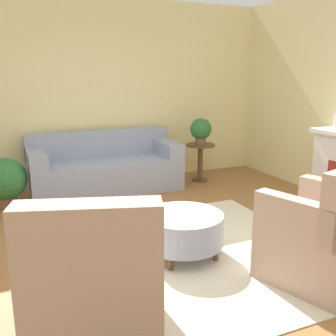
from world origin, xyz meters
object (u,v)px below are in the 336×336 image
at_px(couch, 105,169).
at_px(potted_plant_floor, 5,180).
at_px(side_table, 200,156).
at_px(armchair_right, 326,237).
at_px(armchair_left, 95,286).
at_px(ottoman_table, 183,229).
at_px(potted_plant_on_side_table, 201,130).

height_order(couch, potted_plant_floor, couch).
distance_m(side_table, potted_plant_floor, 2.92).
xyz_separation_m(armchair_right, side_table, (0.54, 3.19, 0.00)).
xyz_separation_m(armchair_left, ottoman_table, (1.05, 0.90, -0.13)).
relative_size(armchair_left, ottoman_table, 1.33).
distance_m(armchair_right, potted_plant_on_side_table, 3.26).
distance_m(armchair_right, potted_plant_floor, 3.85).
relative_size(ottoman_table, potted_plant_on_side_table, 1.88).
bearing_deg(armchair_left, side_table, 52.29).
bearing_deg(side_table, potted_plant_floor, -176.70).
bearing_deg(side_table, ottoman_table, -121.62).
xyz_separation_m(armchair_right, ottoman_table, (-0.88, 0.90, -0.13)).
bearing_deg(armchair_right, potted_plant_floor, 128.21).
relative_size(armchair_right, potted_plant_floor, 1.54).
bearing_deg(potted_plant_floor, side_table, 3.30).
distance_m(armchair_left, ottoman_table, 1.39).
distance_m(ottoman_table, potted_plant_floor, 2.60).
xyz_separation_m(couch, ottoman_table, (0.12, -2.39, -0.05)).
bearing_deg(ottoman_table, armchair_right, -45.60).
bearing_deg(ottoman_table, potted_plant_on_side_table, 58.38).
relative_size(armchair_left, potted_plant_on_side_table, 2.49).
bearing_deg(potted_plant_on_side_table, couch, 176.27).
bearing_deg(ottoman_table, couch, 92.93).
relative_size(couch, side_table, 3.60).
relative_size(couch, armchair_left, 2.11).
bearing_deg(potted_plant_on_side_table, potted_plant_floor, -176.70).
bearing_deg(armchair_left, armchair_right, 0.00).
distance_m(couch, side_table, 1.54).
distance_m(armchair_right, side_table, 3.23).
bearing_deg(potted_plant_floor, potted_plant_on_side_table, 3.30).
bearing_deg(armchair_left, potted_plant_floor, 98.44).
xyz_separation_m(side_table, potted_plant_floor, (-2.91, -0.17, -0.03)).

